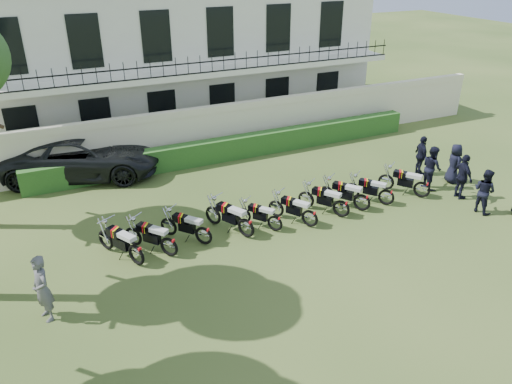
# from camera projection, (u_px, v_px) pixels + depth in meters

# --- Properties ---
(ground) EXTENTS (100.00, 100.00, 0.00)m
(ground) POSITION_uv_depth(u_px,v_px,m) (293.00, 238.00, 16.43)
(ground) COLOR #31481C
(ground) RESTS_ON ground
(perimeter_wall) EXTENTS (30.00, 0.35, 2.30)m
(perimeter_wall) POSITION_uv_depth(u_px,v_px,m) (208.00, 131.00, 22.42)
(perimeter_wall) COLOR beige
(perimeter_wall) RESTS_ON ground
(hedge) EXTENTS (18.00, 0.60, 1.00)m
(hedge) POSITION_uv_depth(u_px,v_px,m) (236.00, 147.00, 22.44)
(hedge) COLOR #264819
(hedge) RESTS_ON ground
(building) EXTENTS (20.40, 9.60, 7.40)m
(building) POSITION_uv_depth(u_px,v_px,m) (167.00, 51.00, 26.14)
(building) COLOR white
(building) RESTS_ON ground
(motorcycle_0) EXTENTS (1.09, 1.90, 1.14)m
(motorcycle_0) POSITION_uv_depth(u_px,v_px,m) (136.00, 250.00, 14.78)
(motorcycle_0) COLOR black
(motorcycle_0) RESTS_ON ground
(motorcycle_1) EXTENTS (1.33, 1.63, 1.10)m
(motorcycle_1) POSITION_uv_depth(u_px,v_px,m) (169.00, 242.00, 15.21)
(motorcycle_1) COLOR black
(motorcycle_1) RESTS_ON ground
(motorcycle_2) EXTENTS (1.31, 1.57, 1.06)m
(motorcycle_2) POSITION_uv_depth(u_px,v_px,m) (203.00, 231.00, 15.82)
(motorcycle_2) COLOR black
(motorcycle_2) RESTS_ON ground
(motorcycle_3) EXTENTS (1.09, 1.89, 1.14)m
(motorcycle_3) POSITION_uv_depth(u_px,v_px,m) (246.00, 223.00, 16.21)
(motorcycle_3) COLOR black
(motorcycle_3) RESTS_ON ground
(motorcycle_4) EXTENTS (1.13, 1.45, 0.96)m
(motorcycle_4) POSITION_uv_depth(u_px,v_px,m) (275.00, 220.00, 16.61)
(motorcycle_4) COLOR black
(motorcycle_4) RESTS_ON ground
(motorcycle_5) EXTENTS (1.12, 1.69, 1.06)m
(motorcycle_5) POSITION_uv_depth(u_px,v_px,m) (310.00, 214.00, 16.84)
(motorcycle_5) COLOR black
(motorcycle_5) RESTS_ON ground
(motorcycle_6) EXTENTS (1.20, 1.72, 1.09)m
(motorcycle_6) POSITION_uv_depth(u_px,v_px,m) (342.00, 205.00, 17.45)
(motorcycle_6) COLOR black
(motorcycle_6) RESTS_ON ground
(motorcycle_7) EXTENTS (1.25, 1.70, 1.10)m
(motorcycle_7) POSITION_uv_depth(u_px,v_px,m) (362.00, 198.00, 17.87)
(motorcycle_7) COLOR black
(motorcycle_7) RESTS_ON ground
(motorcycle_8) EXTENTS (1.24, 1.55, 1.04)m
(motorcycle_8) POSITION_uv_depth(u_px,v_px,m) (387.00, 194.00, 18.29)
(motorcycle_8) COLOR black
(motorcycle_8) RESTS_ON ground
(motorcycle_9) EXTENTS (1.24, 1.71, 1.10)m
(motorcycle_9) POSITION_uv_depth(u_px,v_px,m) (422.00, 186.00, 18.82)
(motorcycle_9) COLOR black
(motorcycle_9) RESTS_ON ground
(suv) EXTENTS (6.85, 4.68, 1.74)m
(suv) POSITION_uv_depth(u_px,v_px,m) (82.00, 156.00, 20.49)
(suv) COLOR black
(suv) RESTS_ON ground
(inspector) EXTENTS (0.64, 0.78, 1.84)m
(inspector) POSITION_uv_depth(u_px,v_px,m) (42.00, 289.00, 12.47)
(inspector) COLOR slate
(inspector) RESTS_ON ground
(officer_1) EXTENTS (0.71, 0.87, 1.65)m
(officer_1) POSITION_uv_depth(u_px,v_px,m) (484.00, 191.00, 17.70)
(officer_1) COLOR black
(officer_1) RESTS_ON ground
(officer_2) EXTENTS (0.60, 1.09, 1.76)m
(officer_2) POSITION_uv_depth(u_px,v_px,m) (463.00, 177.00, 18.65)
(officer_2) COLOR black
(officer_2) RESTS_ON ground
(officer_3) EXTENTS (0.70, 0.90, 1.63)m
(officer_3) POSITION_uv_depth(u_px,v_px,m) (454.00, 163.00, 19.96)
(officer_3) COLOR black
(officer_3) RESTS_ON ground
(officer_4) EXTENTS (0.83, 0.97, 1.74)m
(officer_4) POSITION_uv_depth(u_px,v_px,m) (432.00, 167.00, 19.47)
(officer_4) COLOR black
(officer_4) RESTS_ON ground
(officer_5) EXTENTS (0.69, 1.06, 1.68)m
(officer_5) POSITION_uv_depth(u_px,v_px,m) (421.00, 156.00, 20.66)
(officer_5) COLOR black
(officer_5) RESTS_ON ground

